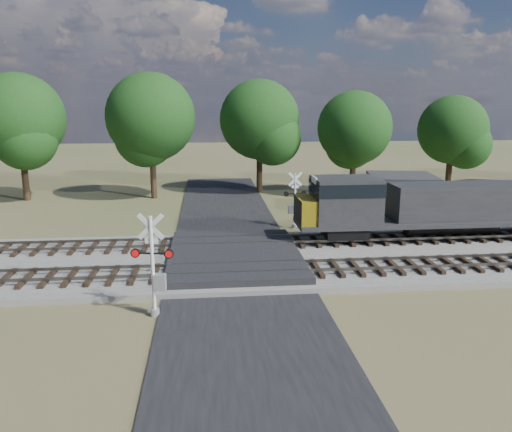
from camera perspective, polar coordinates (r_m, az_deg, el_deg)
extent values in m
plane|color=#48542D|center=(26.74, -2.39, -5.68)|extent=(160.00, 160.00, 0.00)
cube|color=gray|center=(29.43, 17.43, -4.22)|extent=(140.00, 10.00, 0.30)
cube|color=black|center=(26.73, -2.39, -5.60)|extent=(7.00, 60.00, 0.08)
cube|color=#262628|center=(27.12, -2.46, -4.71)|extent=(7.00, 9.00, 0.62)
cube|color=black|center=(24.92, 2.49, -6.16)|extent=(44.00, 2.60, 0.18)
cube|color=#545048|center=(26.53, 20.18, -5.39)|extent=(140.00, 0.08, 0.15)
cube|color=#545048|center=(27.76, 18.91, -4.48)|extent=(140.00, 0.08, 0.15)
cube|color=black|center=(29.65, 1.13, -2.99)|extent=(44.00, 2.60, 0.18)
cube|color=#545048|center=(30.90, 16.21, -2.54)|extent=(140.00, 0.08, 0.15)
cube|color=#545048|center=(32.18, 15.27, -1.86)|extent=(140.00, 0.08, 0.15)
cylinder|color=silver|center=(20.44, -11.72, -5.75)|extent=(0.15, 0.15, 4.18)
cylinder|color=#989C9E|center=(21.14, -11.48, -10.72)|extent=(0.38, 0.38, 0.31)
cube|color=silver|center=(19.97, -11.94, -1.20)|extent=(1.09, 0.23, 1.09)
cube|color=silver|center=(19.97, -11.94, -1.20)|extent=(1.09, 0.23, 1.09)
cube|color=silver|center=(20.12, -11.87, -2.79)|extent=(0.52, 0.12, 0.23)
cube|color=black|center=(20.27, -11.80, -4.21)|extent=(1.66, 0.34, 0.06)
cylinder|color=red|center=(20.46, -13.64, -4.14)|extent=(0.39, 0.17, 0.38)
cylinder|color=red|center=(20.10, -9.93, -4.28)|extent=(0.39, 0.17, 0.38)
cube|color=#989C9E|center=(20.58, -10.94, -7.43)|extent=(0.52, 0.39, 0.68)
cylinder|color=silver|center=(34.10, 4.47, 1.71)|extent=(0.13, 0.13, 3.79)
cylinder|color=#989C9E|center=(34.49, 4.42, -1.15)|extent=(0.34, 0.34, 0.28)
cube|color=silver|center=(33.84, 4.51, 4.23)|extent=(0.99, 0.12, 0.99)
cube|color=silver|center=(33.84, 4.51, 4.23)|extent=(0.99, 0.12, 0.99)
cube|color=silver|center=(33.92, 4.50, 3.36)|extent=(0.47, 0.07, 0.21)
cube|color=black|center=(34.00, 4.48, 2.57)|extent=(1.52, 0.18, 0.06)
cylinder|color=red|center=(34.16, 5.48, 2.60)|extent=(0.35, 0.12, 0.34)
cylinder|color=red|center=(33.85, 3.47, 2.54)|extent=(0.35, 0.12, 0.34)
cube|color=#989C9E|center=(34.16, 4.07, 0.76)|extent=(0.45, 0.32, 0.62)
cube|color=#4A351F|center=(39.06, 16.23, 2.07)|extent=(4.91, 4.91, 2.98)
cube|color=#2C2C2E|center=(38.80, 16.37, 4.38)|extent=(5.40, 5.40, 0.21)
cylinder|color=black|center=(48.03, -24.96, 4.85)|extent=(0.56, 0.56, 5.47)
sphere|color=#163711|center=(47.69, -25.47, 10.05)|extent=(7.66, 7.66, 7.66)
cylinder|color=black|center=(45.52, -11.69, 5.44)|extent=(0.56, 0.56, 5.51)
sphere|color=#163711|center=(45.16, -11.96, 10.99)|extent=(7.72, 7.72, 7.72)
cylinder|color=black|center=(47.41, 0.40, 5.86)|extent=(0.56, 0.56, 5.27)
sphere|color=#163711|center=(47.07, 0.41, 10.96)|extent=(7.38, 7.38, 7.38)
cylinder|color=black|center=(46.62, 10.99, 5.17)|extent=(0.56, 0.56, 4.75)
sphere|color=#163711|center=(46.27, 11.20, 9.84)|extent=(6.65, 6.65, 6.65)
cylinder|color=black|center=(51.03, 21.20, 5.09)|extent=(0.56, 0.56, 4.55)
sphere|color=#163711|center=(50.71, 21.54, 9.16)|extent=(6.38, 6.38, 6.38)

